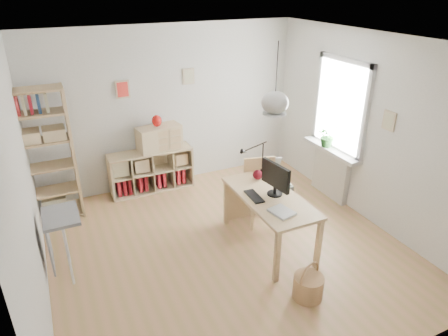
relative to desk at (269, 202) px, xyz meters
name	(u,v)px	position (x,y,z in m)	size (l,w,h in m)	color
ground	(227,247)	(-0.55, 0.15, -0.66)	(4.50, 4.50, 0.00)	tan
room_shell	(275,103)	(0.00, 0.00, 1.34)	(4.50, 4.50, 4.50)	white
window_unit	(341,106)	(1.68, 0.75, 0.89)	(0.07, 1.16, 1.46)	white
radiator	(331,173)	(1.64, 0.75, -0.26)	(0.10, 0.80, 0.80)	silver
windowsill	(331,150)	(1.59, 0.75, 0.17)	(0.22, 1.20, 0.06)	silver
desk	(269,202)	(0.00, 0.00, 0.00)	(0.70, 1.50, 0.75)	#E2BF82
cube_shelf	(150,173)	(-1.02, 2.23, -0.36)	(1.40, 0.38, 0.72)	beige
tall_bookshelf	(43,152)	(-2.59, 1.95, 0.43)	(0.80, 0.38, 2.00)	#E2BF82
side_table	(57,229)	(-2.59, 0.50, 0.01)	(0.40, 0.55, 0.85)	gray
chair	(261,187)	(0.22, 0.58, -0.11)	(0.57, 0.57, 0.96)	gray
wicker_basket	(308,286)	(-0.11, -1.08, -0.50)	(0.34, 0.34, 0.48)	#946A43
storage_chest	(270,187)	(0.68, 1.06, -0.45)	(0.67, 0.73, 0.62)	#B4B4B0
monitor	(276,178)	(0.08, 0.01, 0.34)	(0.20, 0.50, 0.44)	black
keyboard	(254,196)	(-0.20, 0.06, 0.10)	(0.14, 0.36, 0.02)	black
task_lamp	(252,156)	(0.05, 0.61, 0.41)	(0.44, 0.16, 0.47)	black
yarn_ball	(258,175)	(0.09, 0.49, 0.16)	(0.14, 0.14, 0.14)	#500A16
paper_tray	(282,212)	(-0.09, -0.42, 0.11)	(0.23, 0.29, 0.03)	silver
drawer_chest	(159,138)	(-0.82, 2.19, 0.27)	(0.72, 0.33, 0.41)	beige
red_vase	(157,121)	(-0.84, 2.19, 0.57)	(0.16, 0.16, 0.19)	#A1110D
potted_plant	(327,136)	(1.57, 0.86, 0.38)	(0.32, 0.28, 0.36)	#245C22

